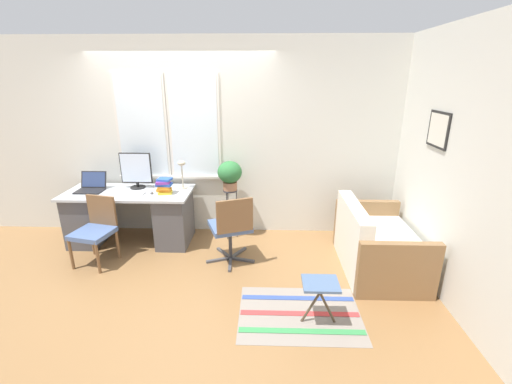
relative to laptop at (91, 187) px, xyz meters
name	(u,v)px	position (x,y,z in m)	size (l,w,h in m)	color
ground_plane	(178,254)	(1.22, -0.39, -0.78)	(14.00, 14.00, 0.00)	olive
wall_back_with_window	(185,139)	(1.21, 0.42, 0.57)	(9.00, 0.12, 2.70)	silver
wall_right_with_picture	(427,154)	(4.19, -0.39, 0.57)	(0.08, 9.00, 2.70)	silver
desk	(131,215)	(0.51, -0.02, -0.40)	(1.67, 0.73, 0.73)	#B2B7BC
laptop	(91,187)	(0.00, 0.00, 0.00)	(0.34, 0.31, 0.23)	black
monitor	(136,170)	(0.58, 0.14, 0.20)	(0.42, 0.20, 0.49)	black
keyboard	(132,194)	(0.60, -0.14, -0.04)	(0.33, 0.13, 0.02)	silver
mouse	(152,193)	(0.85, -0.11, -0.04)	(0.04, 0.06, 0.03)	slate
desk_lamp	(182,169)	(1.21, 0.14, 0.22)	(0.12, 0.12, 0.39)	#BCB299
book_stack	(164,185)	(1.02, -0.09, 0.06)	(0.21, 0.19, 0.21)	yellow
desk_chair_wooden	(95,229)	(0.29, -0.58, -0.34)	(0.50, 0.51, 0.81)	brown
office_chair_swivel	(231,227)	(1.94, -0.55, -0.31)	(0.61, 0.60, 0.88)	#47474C
couch_loveseat	(376,246)	(3.66, -0.63, -0.50)	(0.82, 1.29, 0.80)	white
plant_stand	(230,199)	(1.86, 0.15, -0.20)	(0.20, 0.20, 0.71)	#333338
potted_plant	(230,174)	(1.86, 0.15, 0.16)	(0.33, 0.33, 0.40)	#9E6B4C
floor_rug_striped	(300,314)	(2.69, -1.52, -0.78)	(1.17, 0.85, 0.01)	gray
folding_stool	(320,287)	(2.85, -1.62, -0.41)	(0.33, 0.28, 0.43)	slate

